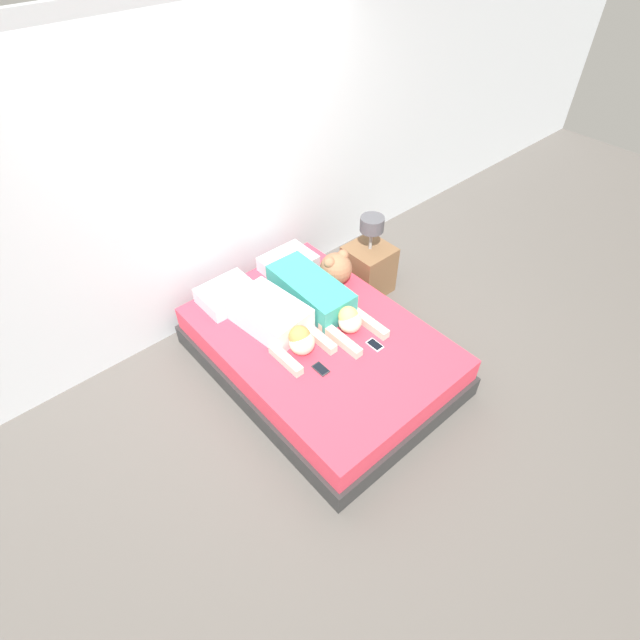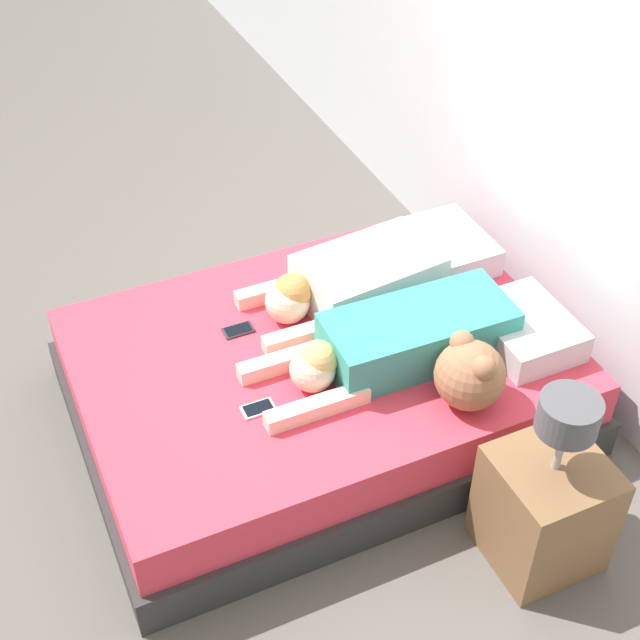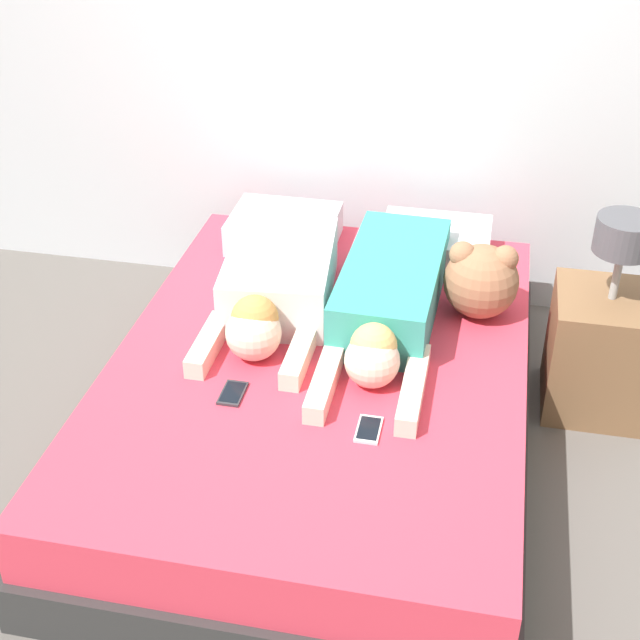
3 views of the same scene
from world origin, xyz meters
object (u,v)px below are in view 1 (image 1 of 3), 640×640
object	(u,v)px
pillow_head_left	(228,295)
person_right	(318,297)
cell_phone_left	(321,369)
plush_toy	(336,268)
pillow_head_right	(288,263)
nightstand	(369,266)
person_left	(277,321)
cell_phone_right	(375,345)
bed	(320,351)

from	to	relation	value
pillow_head_left	person_right	world-z (taller)	person_right
cell_phone_left	plush_toy	bearing A→B (deg)	41.35
pillow_head_right	nightstand	xyz separation A→B (m)	(0.69, -0.35, -0.18)
person_right	pillow_head_left	bearing A→B (deg)	133.86
person_right	cell_phone_left	bearing A→B (deg)	-129.61
person_left	cell_phone_right	world-z (taller)	person_left
plush_toy	person_left	bearing A→B (deg)	-168.93
bed	cell_phone_right	size ratio (longest dim) A/B	15.83
pillow_head_right	person_right	size ratio (longest dim) A/B	0.40
bed	plush_toy	bearing A→B (deg)	36.78
cell_phone_left	plush_toy	world-z (taller)	plush_toy
pillow_head_left	pillow_head_right	bearing A→B (deg)	0.00
plush_toy	nightstand	size ratio (longest dim) A/B	0.36
pillow_head_left	cell_phone_left	bearing A→B (deg)	-85.49
pillow_head_right	plush_toy	distance (m)	0.46
pillow_head_left	pillow_head_right	xyz separation A→B (m)	(0.65, 0.00, 0.00)
person_left	nightstand	world-z (taller)	nightstand
nightstand	bed	bearing A→B (deg)	-155.71
bed	plush_toy	xyz separation A→B (m)	(0.53, 0.40, 0.35)
pillow_head_left	cell_phone_left	xyz separation A→B (m)	(0.09, -1.09, -0.06)
person_left	plush_toy	xyz separation A→B (m)	(0.76, 0.15, 0.04)
pillow_head_right	plush_toy	xyz separation A→B (m)	(0.21, -0.41, 0.08)
pillow_head_left	nightstand	size ratio (longest dim) A/B	0.55
nightstand	plush_toy	bearing A→B (deg)	-172.78
bed	pillow_head_right	size ratio (longest dim) A/B	4.63
cell_phone_left	plush_toy	size ratio (longest dim) A/B	0.45
person_right	cell_phone_right	world-z (taller)	person_right
pillow_head_right	cell_phone_right	xyz separation A→B (m)	(-0.09, -1.18, -0.06)
cell_phone_right	nightstand	xyz separation A→B (m)	(0.78, 0.83, -0.12)
pillow_head_right	person_left	size ratio (longest dim) A/B	0.50
bed	cell_phone_left	distance (m)	0.42
pillow_head_left	plush_toy	world-z (taller)	plush_toy
person_right	person_left	bearing A→B (deg)	-179.28
bed	person_right	bearing A→B (deg)	51.31
pillow_head_left	person_left	world-z (taller)	person_left
plush_toy	cell_phone_left	bearing A→B (deg)	-138.65
cell_phone_right	plush_toy	xyz separation A→B (m)	(0.30, 0.77, 0.14)
bed	person_left	xyz separation A→B (m)	(-0.23, 0.25, 0.31)
cell_phone_left	cell_phone_right	xyz separation A→B (m)	(0.47, -0.09, 0.00)
plush_toy	cell_phone_right	bearing A→B (deg)	-111.02
person_right	pillow_head_right	bearing A→B (deg)	77.58
cell_phone_left	nightstand	xyz separation A→B (m)	(1.26, 0.74, -0.12)
pillow_head_left	pillow_head_right	size ratio (longest dim) A/B	1.00
bed	pillow_head_right	xyz separation A→B (m)	(0.33, 0.81, 0.27)
bed	nightstand	world-z (taller)	nightstand
bed	nightstand	size ratio (longest dim) A/B	2.55
bed	plush_toy	size ratio (longest dim) A/B	7.06
bed	plush_toy	distance (m)	0.75
person_right	cell_phone_left	size ratio (longest dim) A/B	8.63
cell_phone_right	pillow_head_left	bearing A→B (deg)	115.42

